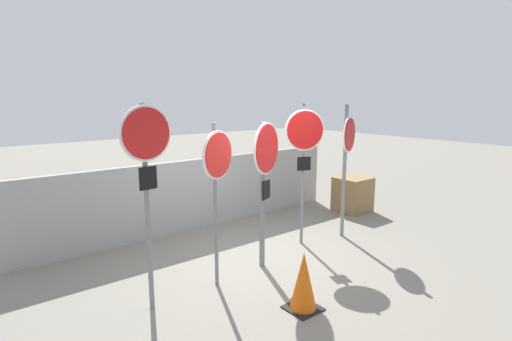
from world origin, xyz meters
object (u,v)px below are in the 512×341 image
Objects in this scene: stop_sign_4 at (347,149)px; stop_sign_3 at (304,143)px; stop_sign_1 at (218,168)px; stop_sign_0 at (147,162)px; stop_sign_2 at (265,167)px; traffic_cone_0 at (304,281)px; storage_crate at (353,194)px.

stop_sign_3 is at bearing 145.77° from stop_sign_4.
stop_sign_3 is at bearing -11.40° from stop_sign_1.
stop_sign_1 is (1.01, 0.02, -0.20)m from stop_sign_0.
traffic_cone_0 is (-0.45, -1.31, -1.23)m from stop_sign_2.
stop_sign_0 is 3.22× the size of storage_crate.
stop_sign_3 reaches higher than traffic_cone_0.
traffic_cone_0 is 0.95× the size of storage_crate.
stop_sign_2 is 3.01× the size of traffic_cone_0.
stop_sign_2 is at bearing -163.01° from storage_crate.
stop_sign_0 is 3.40× the size of traffic_cone_0.
stop_sign_1 is 0.93m from stop_sign_2.
storage_crate is (2.43, 0.78, -1.46)m from stop_sign_3.
stop_sign_3 reaches higher than stop_sign_2.
traffic_cone_0 is (-2.55, -1.43, -1.32)m from stop_sign_4.
stop_sign_1 is 0.91× the size of stop_sign_3.
storage_crate reaches higher than traffic_cone_0.
stop_sign_3 is (1.16, 0.32, 0.26)m from stop_sign_2.
stop_sign_2 is (0.92, 0.10, -0.10)m from stop_sign_1.
stop_sign_3 reaches higher than stop_sign_4.
stop_sign_1 is 1.86m from traffic_cone_0.
stop_sign_4 is at bearing 29.25° from traffic_cone_0.
stop_sign_4 is (0.94, -0.20, -0.17)m from stop_sign_3.
stop_sign_0 is 1.03m from stop_sign_1.
stop_sign_2 is at bearing -2.65° from stop_sign_0.
stop_sign_4 is at bearing -18.66° from stop_sign_1.
traffic_cone_0 is at bearing -110.83° from stop_sign_3.
stop_sign_0 is 1.12× the size of stop_sign_1.
stop_sign_3 is (3.10, 0.44, -0.04)m from stop_sign_0.
stop_sign_2 is at bearing -140.64° from stop_sign_3.
stop_sign_3 is at bearing -8.80° from stop_sign_2.
storage_crate is at bearing 41.58° from stop_sign_3.
stop_sign_1 is at bearing -144.74° from stop_sign_3.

